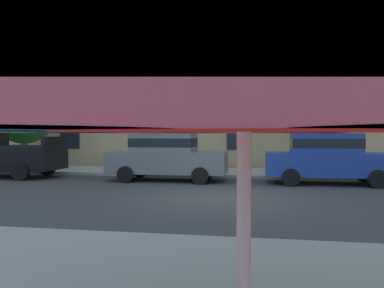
{
  "coord_description": "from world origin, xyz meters",
  "views": [
    {
      "loc": [
        1.14,
        -10.62,
        1.72
      ],
      "look_at": [
        -1.31,
        3.2,
        1.4
      ],
      "focal_mm": 36.6,
      "sensor_mm": 36.0,
      "label": 1
    }
  ],
  "objects_px": {
    "sedan_gray": "(167,156)",
    "street_tree_middle": "(299,109)",
    "sedan_blue": "(328,157)",
    "street_tree_left": "(23,113)",
    "patio_umbrella": "(244,65)"
  },
  "relations": [
    {
      "from": "sedan_gray",
      "to": "street_tree_middle",
      "type": "xyz_separation_m",
      "value": [
        5.11,
        2.93,
        1.91
      ]
    },
    {
      "from": "sedan_blue",
      "to": "street_tree_middle",
      "type": "distance_m",
      "value": 3.57
    },
    {
      "from": "sedan_gray",
      "to": "street_tree_middle",
      "type": "relative_size",
      "value": 1.19
    },
    {
      "from": "street_tree_left",
      "to": "patio_umbrella",
      "type": "bearing_deg",
      "value": -54.14
    },
    {
      "from": "sedan_gray",
      "to": "street_tree_left",
      "type": "relative_size",
      "value": 1.02
    },
    {
      "from": "street_tree_left",
      "to": "patio_umbrella",
      "type": "xyz_separation_m",
      "value": [
        11.45,
        -15.84,
        -0.82
      ]
    },
    {
      "from": "sedan_blue",
      "to": "sedan_gray",
      "type": "bearing_deg",
      "value": 180.0
    },
    {
      "from": "sedan_gray",
      "to": "street_tree_middle",
      "type": "bearing_deg",
      "value": 29.83
    },
    {
      "from": "street_tree_middle",
      "to": "patio_umbrella",
      "type": "bearing_deg",
      "value": -96.1
    },
    {
      "from": "sedan_gray",
      "to": "street_tree_middle",
      "type": "height_order",
      "value": "street_tree_middle"
    },
    {
      "from": "sedan_blue",
      "to": "patio_umbrella",
      "type": "relative_size",
      "value": 1.34
    },
    {
      "from": "patio_umbrella",
      "to": "street_tree_left",
      "type": "bearing_deg",
      "value": 125.86
    },
    {
      "from": "sedan_blue",
      "to": "patio_umbrella",
      "type": "distance_m",
      "value": 12.96
    },
    {
      "from": "sedan_blue",
      "to": "street_tree_left",
      "type": "distance_m",
      "value": 14.3
    },
    {
      "from": "street_tree_left",
      "to": "street_tree_middle",
      "type": "relative_size",
      "value": 1.16
    }
  ]
}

